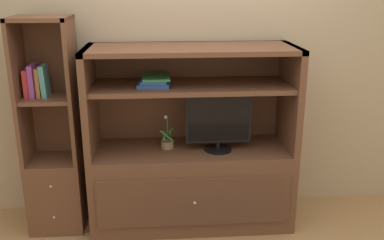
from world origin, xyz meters
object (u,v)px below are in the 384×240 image
Objects in this scene: media_console at (191,167)px; upright_book_row at (36,82)px; potted_plant at (167,143)px; tv_monitor at (219,121)px; magazine_stack at (155,80)px; bookshelf_tall at (55,161)px.

upright_book_row is at bearing -179.74° from media_console.
upright_book_row is at bearing -179.03° from potted_plant.
magazine_stack is (-0.48, 0.06, 0.31)m from tv_monitor.
upright_book_row is at bearing -172.18° from bookshelf_tall.
media_console reaches higher than potted_plant.
bookshelf_tall is 6.89× the size of upright_book_row.
tv_monitor is (0.20, -0.07, 0.41)m from media_console.
bookshelf_tall is at bearing 176.82° from tv_monitor.
potted_plant is (-0.39, 0.08, -0.20)m from tv_monitor.
media_console is at bearing -3.33° from potted_plant.
bookshelf_tall reaches higher than media_console.
magazine_stack is 0.87m from upright_book_row.
media_console reaches higher than upright_book_row.
bookshelf_tall is (-1.28, 0.07, -0.32)m from tv_monitor.
magazine_stack is (-0.28, -0.00, 0.72)m from media_console.
magazine_stack is at bearing 0.06° from upright_book_row.
bookshelf_tall reaches higher than upright_book_row.
media_console is 1.08m from bookshelf_tall.
media_console reaches higher than tv_monitor.
tv_monitor is 1.84× the size of potted_plant.
bookshelf_tall is (-0.89, -0.01, -0.12)m from potted_plant.
bookshelf_tall is 0.64m from upright_book_row.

